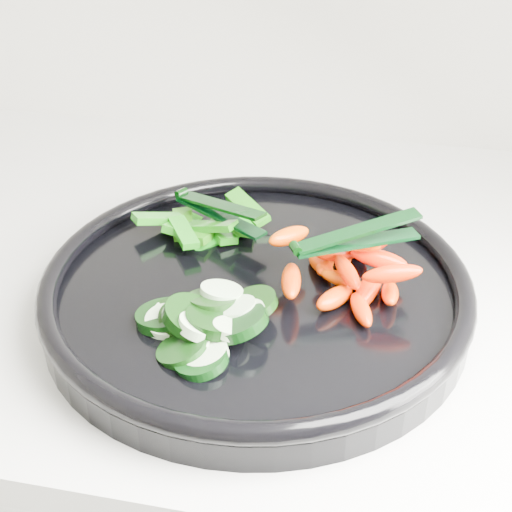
# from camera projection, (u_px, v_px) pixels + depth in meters

# --- Properties ---
(veggie_tray) EXTENTS (0.42, 0.42, 0.04)m
(veggie_tray) POSITION_uv_depth(u_px,v_px,m) (256.00, 289.00, 0.63)
(veggie_tray) COLOR black
(veggie_tray) RESTS_ON counter
(cucumber_pile) EXTENTS (0.13, 0.13, 0.04)m
(cucumber_pile) POSITION_uv_depth(u_px,v_px,m) (200.00, 321.00, 0.57)
(cucumber_pile) COLOR black
(cucumber_pile) RESTS_ON veggie_tray
(carrot_pile) EXTENTS (0.14, 0.14, 0.05)m
(carrot_pile) POSITION_uv_depth(u_px,v_px,m) (347.00, 267.00, 0.61)
(carrot_pile) COLOR #F43F00
(carrot_pile) RESTS_ON veggie_tray
(pepper_pile) EXTENTS (0.13, 0.11, 0.04)m
(pepper_pile) POSITION_uv_depth(u_px,v_px,m) (206.00, 226.00, 0.69)
(pepper_pile) COLOR #106009
(pepper_pile) RESTS_ON veggie_tray
(tong_carrot) EXTENTS (0.11, 0.07, 0.02)m
(tong_carrot) POSITION_uv_depth(u_px,v_px,m) (354.00, 238.00, 0.59)
(tong_carrot) COLOR black
(tong_carrot) RESTS_ON carrot_pile
(tong_pepper) EXTENTS (0.10, 0.07, 0.02)m
(tong_pepper) POSITION_uv_depth(u_px,v_px,m) (217.00, 209.00, 0.68)
(tong_pepper) COLOR black
(tong_pepper) RESTS_ON pepper_pile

